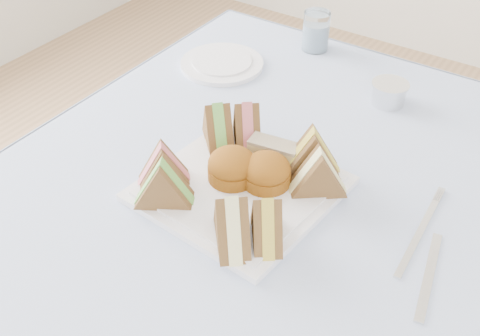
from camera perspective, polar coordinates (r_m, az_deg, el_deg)
The scene contains 19 objects.
table at distance 1.29m, azimuth 5.17°, elevation -14.67°, with size 0.90×0.90×0.74m, color brown.
tablecloth at distance 1.01m, azimuth 6.36°, elevation -2.04°, with size 1.02×1.02×0.01m, color silver.
serving_plate at distance 1.00m, azimuth 0.00°, elevation -1.97°, with size 0.29×0.29×0.01m, color white.
sandwich_fl_a at distance 0.99m, azimuth -7.32°, elevation 0.45°, with size 0.09×0.04×0.08m, color brown, non-canonical shape.
sandwich_fl_b at distance 0.94m, azimuth -7.30°, elevation -1.31°, with size 0.09×0.04×0.08m, color brown, non-canonical shape.
sandwich_fr_a at distance 0.88m, azimuth 2.56°, elevation -4.84°, with size 0.09×0.04×0.08m, color brown, non-canonical shape.
sandwich_fr_b at distance 0.87m, azimuth -0.79°, elevation -4.90°, with size 0.10×0.05×0.09m, color brown, non-canonical shape.
sandwich_bl_a at distance 1.06m, azimuth -2.11°, elevation 4.25°, with size 0.10×0.04×0.08m, color brown, non-canonical shape.
sandwich_bl_b at distance 1.07m, azimuth 0.64°, elevation 4.37°, with size 0.09×0.04×0.08m, color brown, non-canonical shape.
sandwich_br_a at distance 0.97m, azimuth 7.47°, elevation -0.28°, with size 0.09×0.04×0.08m, color brown, non-canonical shape.
sandwich_br_b at distance 1.00m, azimuth 6.87°, elevation 1.63°, with size 0.10×0.05×0.09m, color brown, non-canonical shape.
scone_left at distance 0.99m, azimuth -0.74°, elevation 0.15°, with size 0.08×0.08×0.06m, color #85420E.
scone_right at distance 0.98m, azimuth 2.53°, elevation -0.34°, with size 0.08×0.08×0.05m, color #85420E.
pastry_slice at distance 1.03m, azimuth 3.26°, elevation 1.51°, with size 0.09×0.03×0.04m, color #DFBD78.
side_plate at distance 1.35m, azimuth -1.72°, elevation 9.84°, with size 0.18×0.18×0.01m, color white.
water_glass at distance 1.41m, azimuth 7.22°, elevation 12.76°, with size 0.06×0.06×0.09m, color white.
tea_strainer at distance 1.24m, azimuth 13.94°, elevation 6.80°, with size 0.07×0.07×0.04m, color silver.
knife at distance 0.91m, azimuth 17.46°, elevation -9.71°, with size 0.01×0.18×0.00m, color silver.
fork at distance 0.96m, azimuth 16.49°, elevation -6.28°, with size 0.01×0.19×0.00m, color silver.
Camera 1 is at (0.33, -0.70, 1.40)m, focal length 45.00 mm.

